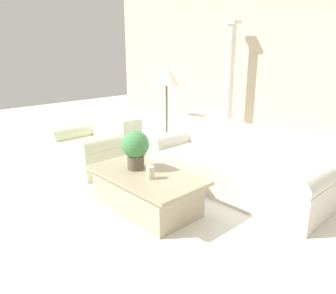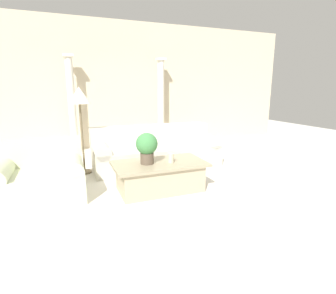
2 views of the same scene
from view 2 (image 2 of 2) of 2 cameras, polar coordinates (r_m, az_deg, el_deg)
ground_plane at (r=4.56m, az=-2.68°, el=-7.05°), size 16.00×16.00×0.00m
wall_back at (r=7.13m, az=-10.61°, el=13.02°), size 10.00×0.06×3.20m
sofa_long at (r=5.31m, az=-2.79°, el=-0.59°), size 2.47×1.00×0.79m
loveseat at (r=4.20m, az=-26.07°, el=-5.32°), size 1.18×1.00×0.79m
coffee_table at (r=4.04m, az=-1.82°, el=-6.30°), size 1.40×0.77×0.44m
potted_plant at (r=3.86m, az=-4.64°, el=0.18°), size 0.32×0.32×0.47m
pillar_candle at (r=3.96m, az=0.61°, el=-2.41°), size 0.09×0.09×0.14m
floor_lamp at (r=4.90m, az=-18.70°, el=9.67°), size 0.38×0.38×1.56m
column_left at (r=6.64m, az=-20.19°, el=8.79°), size 0.24×0.24×2.29m
column_right at (r=7.05m, az=-1.56°, el=9.75°), size 0.24×0.24×2.29m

